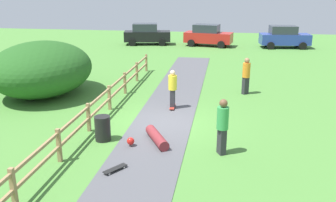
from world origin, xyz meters
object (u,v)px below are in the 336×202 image
skateboard_loose (115,169)px  parked_car_black (147,34)px  skater_fallen (155,138)px  skater_riding (173,87)px  bystander_green (222,124)px  parked_car_blue (284,37)px  parked_car_red (208,35)px  trash_bin (103,128)px  bystander_orange (246,74)px  bush_large (42,69)px

skateboard_loose → parked_car_black: 24.44m
skater_fallen → skateboard_loose: size_ratio=2.10×
skater_riding → parked_car_black: (-5.04, 17.99, -0.03)m
bystander_green → parked_car_blue: bearing=77.5°
parked_car_red → trash_bin: bearing=-96.5°
parked_car_blue → skater_riding: bearing=-111.8°
skater_fallen → parked_car_blue: parked_car_blue is taller
skater_fallen → bystander_green: bystander_green is taller
skater_fallen → parked_car_red: (0.63, 21.86, 0.76)m
bystander_orange → parked_car_blue: parked_car_blue is taller
bush_large → skateboard_loose: bearing=-50.8°
skater_riding → parked_car_red: 18.01m
bystander_green → parked_car_red: bearing=94.3°
bush_large → bystander_orange: (10.03, 1.74, -0.31)m
parked_car_blue → skateboard_loose: bearing=-108.5°
skater_riding → skateboard_loose: size_ratio=2.25×
skater_riding → skater_fallen: size_ratio=1.07×
trash_bin → bystander_green: bearing=-6.3°
bush_large → bystander_green: (8.98, -5.50, -0.29)m
skateboard_loose → bystander_orange: (4.15, 8.95, 0.94)m
trash_bin → parked_car_blue: (9.15, 21.88, 0.51)m
skater_riding → skateboard_loose: bearing=-97.9°
skateboard_loose → parked_car_blue: bearing=71.5°
skater_fallen → skateboard_loose: bearing=-109.4°
parked_car_black → bystander_orange: bearing=-61.1°
skater_fallen → bystander_orange: size_ratio=0.88×
trash_bin → skater_riding: 4.38m
trash_bin → parked_car_blue: size_ratio=0.21×
skater_fallen → skateboard_loose: skater_fallen is taller
trash_bin → parked_car_black: parked_car_black is taller
bush_large → skater_fallen: bush_large is taller
bystander_green → parked_car_black: bearing=108.1°
bush_large → parked_car_black: (1.68, 16.85, -0.38)m
skater_riding → parked_car_blue: 19.38m
bystander_orange → parked_car_black: size_ratio=0.42×
skater_fallen → bystander_green: (2.32, -0.50, 0.85)m
skater_fallen → parked_car_blue: (7.27, 21.85, 0.76)m
bystander_green → parked_car_blue: 22.89m
bystander_orange → bystander_green: bystander_green is taller
skater_fallen → parked_car_red: 21.89m
trash_bin → parked_car_red: (2.51, 21.90, 0.51)m
skater_riding → skater_fallen: bearing=-90.8°
skateboard_loose → parked_car_blue: 25.39m
bush_large → parked_car_blue: size_ratio=1.31×
trash_bin → skateboard_loose: bearing=-63.2°
skater_riding → bystander_orange: bearing=41.0°
skater_riding → skater_fallen: skater_riding is taller
skateboard_loose → parked_car_red: bearing=86.6°
skateboard_loose → parked_car_black: bearing=99.9°
skater_riding → parked_car_red: size_ratio=0.39×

